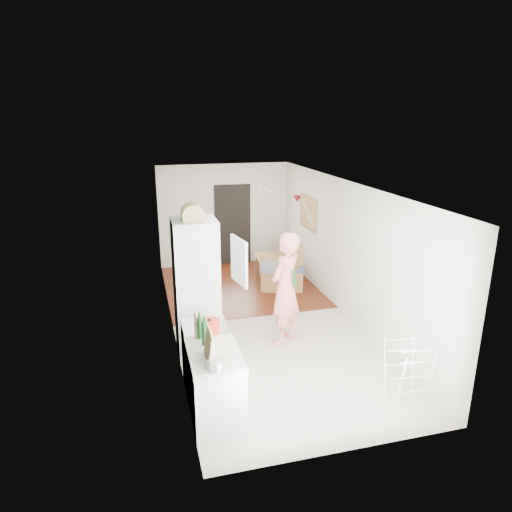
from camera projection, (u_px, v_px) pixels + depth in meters
name	position (u px, v px, depth m)	size (l,w,h in m)	color
room_shell	(262.00, 256.00, 7.99)	(3.20, 7.00, 2.50)	silver
floor	(262.00, 321.00, 8.36)	(3.20, 7.00, 0.01)	beige
wood_floor_overlay	(240.00, 286.00, 10.07)	(3.20, 3.30, 0.01)	#60280E
sage_wall_panel	(181.00, 266.00, 5.58)	(0.02, 3.00, 1.30)	gray
tile_splashback	(189.00, 338.00, 5.28)	(0.02, 1.90, 0.50)	black
doorway_recess	(233.00, 225.00, 11.32)	(0.90, 0.04, 2.00)	black
base_cabinet	(215.00, 388.00, 5.56)	(0.60, 0.90, 0.86)	silver
worktop	(214.00, 355.00, 5.42)	(0.62, 0.92, 0.06)	beige
range_cooker	(206.00, 357.00, 6.25)	(0.60, 0.60, 0.88)	silver
cooker_top	(205.00, 327.00, 6.11)	(0.60, 0.60, 0.04)	#BCBCBE
fridge_housing	(196.00, 288.00, 7.01)	(0.66, 0.66, 2.15)	silver
fridge_door	(239.00, 261.00, 6.74)	(0.56, 0.04, 0.70)	silver
fridge_interior	(216.00, 257.00, 6.94)	(0.02, 0.52, 0.66)	white
pinboard	(309.00, 213.00, 10.04)	(0.03, 0.90, 0.70)	tan
pinboard_frame	(308.00, 213.00, 10.03)	(0.01, 0.94, 0.74)	brown
wall_sconce	(297.00, 199.00, 10.57)	(0.18, 0.18, 0.16)	maroon
person	(285.00, 279.00, 7.29)	(0.81, 0.53, 2.21)	#E67970
dining_table	(277.00, 272.00, 10.33)	(1.18, 0.66, 0.42)	brown
dining_chair	(293.00, 269.00, 9.70)	(0.40, 0.40, 0.96)	brown
stool	(270.00, 281.00, 9.74)	(0.34, 0.34, 0.45)	brown
grey_drape	(271.00, 268.00, 9.62)	(0.38, 0.38, 0.17)	gray
drying_rack	(407.00, 374.00, 5.87)	(0.44, 0.40, 0.86)	silver
bread_bin	(192.00, 215.00, 6.58)	(0.34, 0.32, 0.18)	tan
red_casserole	(210.00, 326.00, 5.91)	(0.26, 0.26, 0.16)	red
steel_pan	(216.00, 364.00, 5.06)	(0.19, 0.19, 0.10)	#BCBCBE
held_bottle	(294.00, 278.00, 7.12)	(0.06, 0.06, 0.27)	#174118
bottle_a	(205.00, 333.00, 5.54)	(0.07, 0.07, 0.31)	#174118
bottle_b	(200.00, 328.00, 5.71)	(0.06, 0.06, 0.28)	#174118
bottle_c	(211.00, 346.00, 5.36)	(0.08, 0.08, 0.19)	silver
pepper_mill_front	(197.00, 331.00, 5.74)	(0.05, 0.05, 0.20)	tan
pepper_mill_back	(197.00, 325.00, 5.84)	(0.06, 0.06, 0.24)	tan
chopping_boards	(209.00, 345.00, 5.20)	(0.04, 0.27, 0.37)	tan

